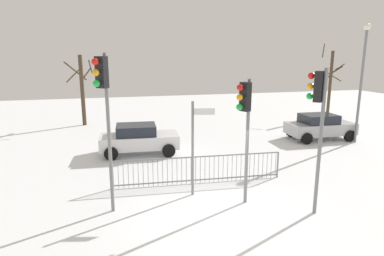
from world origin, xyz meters
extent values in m
plane|color=white|center=(0.00, 0.00, 0.00)|extent=(60.00, 60.00, 0.00)
cylinder|color=slate|center=(1.08, 0.89, 2.06)|extent=(0.11, 0.11, 4.13)
cube|color=black|center=(0.93, 0.82, 3.58)|extent=(0.33, 0.38, 0.90)
sphere|color=red|center=(0.70, 0.72, 3.88)|extent=(0.20, 0.20, 0.20)
sphere|color=orange|center=(0.70, 0.72, 3.58)|extent=(0.20, 0.20, 0.20)
sphere|color=green|center=(0.70, 0.72, 3.28)|extent=(0.20, 0.20, 0.20)
cylinder|color=slate|center=(-3.23, 1.33, 2.46)|extent=(0.11, 0.11, 4.91)
cube|color=black|center=(-3.34, 1.20, 4.36)|extent=(0.39, 0.37, 0.90)
sphere|color=red|center=(-3.50, 1.01, 4.66)|extent=(0.20, 0.20, 0.20)
sphere|color=orange|center=(-3.50, 1.01, 4.36)|extent=(0.20, 0.20, 0.20)
sphere|color=green|center=(-3.50, 1.01, 4.06)|extent=(0.20, 0.20, 0.20)
cylinder|color=slate|center=(2.89, -0.36, 2.25)|extent=(0.11, 0.11, 4.49)
cube|color=black|center=(2.78, -0.23, 3.94)|extent=(0.39, 0.37, 0.90)
sphere|color=red|center=(2.62, -0.04, 4.24)|extent=(0.20, 0.20, 0.20)
sphere|color=orange|center=(2.62, -0.04, 3.94)|extent=(0.20, 0.20, 0.20)
sphere|color=green|center=(2.62, -0.04, 3.64)|extent=(0.20, 0.20, 0.20)
cylinder|color=slate|center=(-0.47, 1.93, 1.67)|extent=(0.09, 0.09, 3.33)
cube|color=white|center=(-0.09, 1.84, 2.98)|extent=(0.69, 0.19, 0.22)
cube|color=slate|center=(-0.01, 2.93, 1.05)|extent=(6.52, 0.43, 0.04)
cube|color=slate|center=(-0.01, 2.93, 0.12)|extent=(6.52, 0.43, 0.04)
cylinder|color=slate|center=(-3.17, 3.13, 0.53)|extent=(0.02, 0.02, 1.05)
cylinder|color=slate|center=(-2.99, 3.11, 0.53)|extent=(0.02, 0.02, 1.05)
cylinder|color=slate|center=(-2.81, 3.10, 0.53)|extent=(0.02, 0.02, 1.05)
cylinder|color=slate|center=(-2.63, 3.09, 0.53)|extent=(0.02, 0.02, 1.05)
cylinder|color=slate|center=(-2.45, 3.08, 0.53)|extent=(0.02, 0.02, 1.05)
cylinder|color=slate|center=(-2.27, 3.07, 0.53)|extent=(0.02, 0.02, 1.05)
cylinder|color=slate|center=(-2.09, 3.06, 0.53)|extent=(0.02, 0.02, 1.05)
cylinder|color=slate|center=(-1.91, 3.05, 0.53)|extent=(0.02, 0.02, 1.05)
cylinder|color=slate|center=(-1.72, 3.04, 0.53)|extent=(0.02, 0.02, 1.05)
cylinder|color=slate|center=(-1.54, 3.03, 0.53)|extent=(0.02, 0.02, 1.05)
cylinder|color=slate|center=(-1.36, 3.02, 0.53)|extent=(0.02, 0.02, 1.05)
cylinder|color=slate|center=(-1.18, 3.01, 0.53)|extent=(0.02, 0.02, 1.05)
cylinder|color=slate|center=(-1.00, 2.99, 0.53)|extent=(0.02, 0.02, 1.05)
cylinder|color=slate|center=(-0.82, 2.98, 0.53)|extent=(0.02, 0.02, 1.05)
cylinder|color=slate|center=(-0.64, 2.97, 0.53)|extent=(0.02, 0.02, 1.05)
cylinder|color=slate|center=(-0.46, 2.96, 0.53)|extent=(0.02, 0.02, 1.05)
cylinder|color=slate|center=(-0.28, 2.95, 0.53)|extent=(0.02, 0.02, 1.05)
cylinder|color=slate|center=(-0.10, 2.94, 0.53)|extent=(0.02, 0.02, 1.05)
cylinder|color=slate|center=(0.08, 2.93, 0.53)|extent=(0.02, 0.02, 1.05)
cylinder|color=slate|center=(0.27, 2.92, 0.53)|extent=(0.02, 0.02, 1.05)
cylinder|color=slate|center=(0.45, 2.91, 0.53)|extent=(0.02, 0.02, 1.05)
cylinder|color=slate|center=(0.63, 2.90, 0.53)|extent=(0.02, 0.02, 1.05)
cylinder|color=slate|center=(0.81, 2.89, 0.53)|extent=(0.02, 0.02, 1.05)
cylinder|color=slate|center=(0.99, 2.88, 0.53)|extent=(0.02, 0.02, 1.05)
cylinder|color=slate|center=(1.17, 2.86, 0.53)|extent=(0.02, 0.02, 1.05)
cylinder|color=slate|center=(1.35, 2.85, 0.53)|extent=(0.02, 0.02, 1.05)
cylinder|color=slate|center=(1.53, 2.84, 0.53)|extent=(0.02, 0.02, 1.05)
cylinder|color=slate|center=(1.71, 2.83, 0.53)|extent=(0.02, 0.02, 1.05)
cylinder|color=slate|center=(1.89, 2.82, 0.53)|extent=(0.02, 0.02, 1.05)
cylinder|color=slate|center=(2.07, 2.81, 0.53)|extent=(0.02, 0.02, 1.05)
cylinder|color=slate|center=(2.26, 2.80, 0.53)|extent=(0.02, 0.02, 1.05)
cylinder|color=slate|center=(2.44, 2.79, 0.53)|extent=(0.02, 0.02, 1.05)
cylinder|color=slate|center=(2.62, 2.78, 0.53)|extent=(0.02, 0.02, 1.05)
cylinder|color=slate|center=(2.80, 2.77, 0.53)|extent=(0.02, 0.02, 1.05)
cylinder|color=slate|center=(2.98, 2.76, 0.53)|extent=(0.02, 0.02, 1.05)
cylinder|color=slate|center=(3.16, 2.74, 0.53)|extent=(0.02, 0.02, 1.05)
cylinder|color=slate|center=(-3.26, 3.13, 0.53)|extent=(0.06, 0.06, 1.05)
cylinder|color=slate|center=(3.25, 2.74, 0.53)|extent=(0.06, 0.06, 1.05)
cube|color=silver|center=(-1.81, 7.41, 0.65)|extent=(3.90, 1.94, 0.65)
cube|color=#1E232D|center=(-1.96, 7.42, 1.20)|extent=(1.99, 1.62, 0.55)
cylinder|color=black|center=(-0.41, 8.17, 0.32)|extent=(0.65, 0.26, 0.64)
cylinder|color=black|center=(-0.52, 6.48, 0.32)|extent=(0.65, 0.26, 0.64)
cylinder|color=black|center=(-3.10, 8.35, 0.32)|extent=(0.65, 0.26, 0.64)
cylinder|color=black|center=(-3.21, 6.65, 0.32)|extent=(0.65, 0.26, 0.64)
cube|color=#B2B5BA|center=(8.64, 7.75, 0.65)|extent=(3.85, 1.80, 0.65)
cube|color=#1E232D|center=(8.49, 7.75, 1.20)|extent=(1.94, 1.55, 0.55)
cylinder|color=black|center=(10.01, 8.56, 0.32)|extent=(0.65, 0.24, 0.64)
cylinder|color=black|center=(9.97, 6.86, 0.32)|extent=(0.65, 0.24, 0.64)
cylinder|color=black|center=(7.31, 8.64, 0.32)|extent=(0.65, 0.24, 0.64)
cylinder|color=black|center=(7.27, 6.94, 0.32)|extent=(0.65, 0.24, 0.64)
cylinder|color=slate|center=(10.18, 6.68, 3.08)|extent=(0.14, 0.14, 6.15)
sphere|color=#F2EACC|center=(10.18, 6.68, 6.26)|extent=(0.36, 0.36, 0.36)
cylinder|color=#473828|center=(13.68, 14.02, 2.54)|extent=(0.23, 0.23, 5.09)
cylinder|color=#473828|center=(13.14, 14.45, 5.10)|extent=(0.94, 1.16, 1.07)
cylinder|color=#473828|center=(14.22, 14.09, 3.61)|extent=(0.23, 1.14, 0.68)
cylinder|color=#473828|center=(14.30, 14.02, 3.76)|extent=(0.09, 1.28, 0.75)
cylinder|color=#473828|center=(13.95, 14.32, 3.31)|extent=(0.70, 0.64, 0.97)
cylinder|color=#473828|center=(13.41, 13.44, 3.20)|extent=(1.23, 0.63, 0.83)
cylinder|color=#473828|center=(-4.89, 15.22, 2.40)|extent=(0.27, 0.27, 4.80)
cylinder|color=#473828|center=(-4.60, 15.55, 3.46)|extent=(0.76, 0.69, 0.88)
cylinder|color=#473828|center=(-5.21, 14.54, 3.77)|extent=(1.46, 0.74, 1.22)
cylinder|color=#473828|center=(-4.25, 15.17, 3.99)|extent=(0.21, 1.34, 0.96)
cylinder|color=#473828|center=(-5.43, 15.64, 3.42)|extent=(0.94, 1.17, 0.91)
camera|label=1|loc=(-3.20, -8.80, 4.89)|focal=31.32mm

